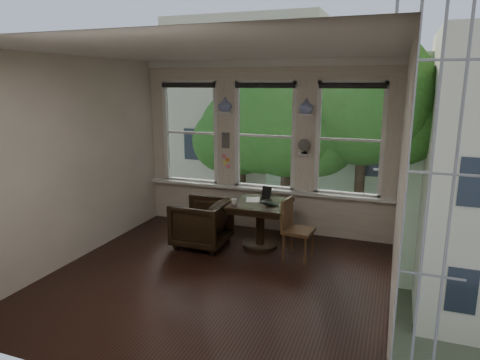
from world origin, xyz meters
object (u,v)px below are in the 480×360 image
at_px(armchair_left, 201,223).
at_px(mug, 234,202).
at_px(table, 260,225).
at_px(side_chair_right, 298,230).
at_px(laptop, 267,204).

xyz_separation_m(armchair_left, mug, (0.56, 0.03, 0.41)).
relative_size(table, mug, 9.24).
relative_size(armchair_left, mug, 8.65).
xyz_separation_m(side_chair_right, mug, (-1.05, 0.04, 0.34)).
distance_m(side_chair_right, laptop, 0.67).
xyz_separation_m(table, mug, (-0.36, -0.24, 0.42)).
height_order(armchair_left, mug, mug).
xyz_separation_m(side_chair_right, laptop, (-0.56, 0.20, 0.30)).
bearing_deg(mug, side_chair_right, -1.94).
bearing_deg(mug, armchair_left, -176.96).
bearing_deg(armchair_left, table, 106.24).
bearing_deg(table, side_chair_right, -21.81).
relative_size(laptop, mug, 3.43).
bearing_deg(armchair_left, side_chair_right, 89.71).
bearing_deg(laptop, mug, -131.93).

